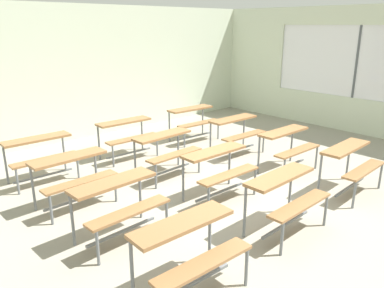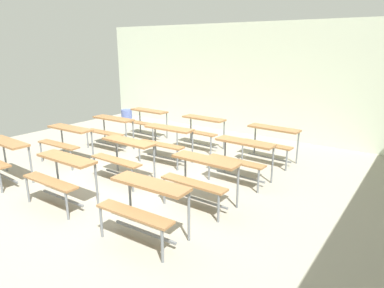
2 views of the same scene
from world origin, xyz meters
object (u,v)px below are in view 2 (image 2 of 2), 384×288
object	(u,v)px
desk_bench_r0c1	(61,170)
desk_bench_r3c2	(271,137)
desk_bench_r3c1	(201,125)
desk_bench_r0c2	(145,198)
desk_bench_r2c2	(242,152)
desk_bench_r0c0	(2,152)
desk_bench_r1c2	(202,171)
desk_bench_r2c1	(166,137)
desk_bench_r1c1	(124,151)
trash_bin	(127,115)
desk_bench_r3c0	(146,117)
desk_bench_r1c0	(66,137)
desk_bench_r2c0	(110,126)

from	to	relation	value
desk_bench_r0c1	desk_bench_r3c2	xyz separation A→B (m)	(1.85, 3.77, 0.00)
desk_bench_r3c1	desk_bench_r0c2	bearing A→B (deg)	-63.86
desk_bench_r0c2	desk_bench_r2c2	bearing A→B (deg)	85.51
desk_bench_r0c1	desk_bench_r0c0	bearing A→B (deg)	-178.69
desk_bench_r2c2	desk_bench_r3c1	world-z (taller)	same
desk_bench_r0c0	desk_bench_r1c2	bearing A→B (deg)	21.84
desk_bench_r0c1	desk_bench_r2c1	world-z (taller)	same
desk_bench_r1c1	desk_bench_r2c1	bearing A→B (deg)	92.31
desk_bench_r0c0	desk_bench_r1c1	xyz separation A→B (m)	(1.78, 1.32, 0.00)
trash_bin	desk_bench_r1c1	bearing A→B (deg)	-44.31
desk_bench_r2c1	desk_bench_r3c0	world-z (taller)	same
desk_bench_r0c1	desk_bench_r3c2	distance (m)	4.20
desk_bench_r1c0	desk_bench_r2c2	world-z (taller)	same
desk_bench_r1c1	desk_bench_r2c0	bearing A→B (deg)	145.97
desk_bench_r1c2	trash_bin	size ratio (longest dim) A/B	3.08
desk_bench_r0c1	desk_bench_r3c2	bearing A→B (deg)	62.95
desk_bench_r2c2	desk_bench_r3c0	size ratio (longest dim) A/B	1.00
desk_bench_r0c1	desk_bench_r1c0	size ratio (longest dim) A/B	0.99
desk_bench_r1c1	trash_bin	world-z (taller)	desk_bench_r1c1
desk_bench_r1c2	trash_bin	distance (m)	6.73
desk_bench_r1c2	trash_bin	world-z (taller)	desk_bench_r1c2
desk_bench_r0c0	desk_bench_r3c0	size ratio (longest dim) A/B	1.01
desk_bench_r1c1	desk_bench_r3c1	size ratio (longest dim) A/B	0.99
desk_bench_r0c0	desk_bench_r3c1	world-z (taller)	same
desk_bench_r0c0	desk_bench_r1c2	xyz separation A→B (m)	(3.51, 1.27, 0.00)
desk_bench_r3c0	desk_bench_r3c1	xyz separation A→B (m)	(1.74, 0.04, 0.00)
desk_bench_r2c1	desk_bench_r3c2	xyz separation A→B (m)	(1.80, 1.29, 0.00)
desk_bench_r0c1	desk_bench_r2c0	bearing A→B (deg)	123.20
desk_bench_r0c2	trash_bin	distance (m)	7.43
desk_bench_r1c1	desk_bench_r3c1	bearing A→B (deg)	91.03
desk_bench_r3c2	desk_bench_r2c0	bearing A→B (deg)	-157.24
desk_bench_r0c2	desk_bench_r1c1	xyz separation A→B (m)	(-1.67, 1.25, 0.00)
desk_bench_r1c0	desk_bench_r2c2	xyz separation A→B (m)	(3.51, 1.19, 0.00)
desk_bench_r0c0	desk_bench_r1c0	bearing A→B (deg)	90.54
desk_bench_r3c0	desk_bench_r0c2	bearing A→B (deg)	-46.27
desk_bench_r0c2	desk_bench_r2c1	xyz separation A→B (m)	(-1.71, 2.48, 0.00)
desk_bench_r0c1	desk_bench_r1c2	xyz separation A→B (m)	(1.81, 1.21, 0.00)
desk_bench_r2c2	trash_bin	distance (m)	6.15
desk_bench_r0c2	desk_bench_r3c0	distance (m)	5.06
desk_bench_r2c1	desk_bench_r1c1	bearing A→B (deg)	-91.00
desk_bench_r2c2	desk_bench_r3c0	world-z (taller)	same
desk_bench_r0c1	desk_bench_r1c2	distance (m)	2.17
desk_bench_r2c2	desk_bench_r3c0	xyz separation A→B (m)	(-3.51, 1.27, 0.00)
desk_bench_r2c1	trash_bin	distance (m)	4.56
desk_bench_r0c1	desk_bench_r1c0	distance (m)	2.09
desk_bench_r0c1	desk_bench_r1c0	xyz separation A→B (m)	(-1.67, 1.26, 0.00)
desk_bench_r2c0	desk_bench_r1c2	bearing A→B (deg)	-21.69
desk_bench_r1c1	desk_bench_r1c0	bearing A→B (deg)	-179.35
desk_bench_r3c1	desk_bench_r2c0	bearing A→B (deg)	-141.66
desk_bench_r1c2	desk_bench_r3c0	size ratio (longest dim) A/B	1.00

